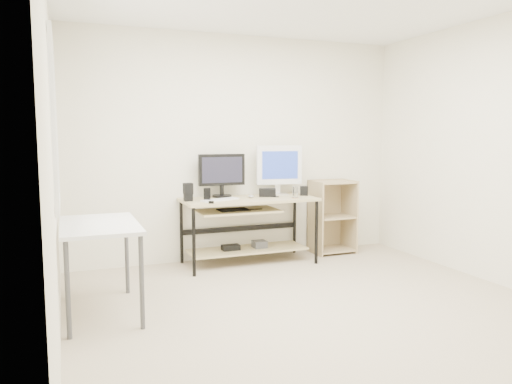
{
  "coord_description": "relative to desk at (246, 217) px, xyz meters",
  "views": [
    {
      "loc": [
        -1.94,
        -3.55,
        1.46
      ],
      "look_at": [
        -0.05,
        1.3,
        0.86
      ],
      "focal_mm": 35.0,
      "sensor_mm": 36.0,
      "label": 1
    }
  ],
  "objects": [
    {
      "name": "room",
      "position": [
        -0.11,
        -1.62,
        0.78
      ],
      "size": [
        4.01,
        4.01,
        2.62
      ],
      "color": "#BCAB90",
      "rests_on": "ground"
    },
    {
      "name": "desk",
      "position": [
        0.0,
        0.0,
        0.0
      ],
      "size": [
        1.5,
        0.65,
        0.75
      ],
      "color": "tan",
      "rests_on": "ground"
    },
    {
      "name": "side_table",
      "position": [
        -1.65,
        -1.06,
        0.13
      ],
      "size": [
        0.6,
        1.0,
        0.75
      ],
      "color": "silver",
      "rests_on": "ground"
    },
    {
      "name": "shelf_unit",
      "position": [
        1.18,
        0.16,
        -0.09
      ],
      "size": [
        0.5,
        0.4,
        0.9
      ],
      "color": "tan",
      "rests_on": "ground"
    },
    {
      "name": "black_monitor",
      "position": [
        -0.23,
        0.2,
        0.49
      ],
      "size": [
        0.54,
        0.22,
        0.49
      ],
      "rotation": [
        0.0,
        0.0,
        -0.03
      ],
      "color": "black",
      "rests_on": "desk"
    },
    {
      "name": "white_imac",
      "position": [
        0.47,
        0.17,
        0.55
      ],
      "size": [
        0.55,
        0.17,
        0.58
      ],
      "rotation": [
        0.0,
        0.0,
        -0.14
      ],
      "color": "silver",
      "rests_on": "desk"
    },
    {
      "name": "keyboard",
      "position": [
        -0.33,
        -0.07,
        0.22
      ],
      "size": [
        0.46,
        0.27,
        0.02
      ],
      "primitive_type": "cube",
      "rotation": [
        0.0,
        0.0,
        0.36
      ],
      "color": "silver",
      "rests_on": "desk"
    },
    {
      "name": "mouse",
      "position": [
        0.06,
        0.02,
        0.23
      ],
      "size": [
        0.07,
        0.1,
        0.03
      ],
      "primitive_type": "ellipsoid",
      "rotation": [
        0.0,
        0.0,
        -0.11
      ],
      "color": "#ABABB0",
      "rests_on": "desk"
    },
    {
      "name": "center_speaker",
      "position": [
        0.27,
        0.03,
        0.26
      ],
      "size": [
        0.21,
        0.15,
        0.1
      ],
      "primitive_type": "cube",
      "rotation": [
        0.0,
        0.0,
        -0.38
      ],
      "color": "black",
      "rests_on": "desk"
    },
    {
      "name": "speaker_left",
      "position": [
        -0.67,
        0.0,
        0.31
      ],
      "size": [
        0.1,
        0.1,
        0.19
      ],
      "rotation": [
        0.0,
        0.0,
        -0.02
      ],
      "color": "black",
      "rests_on": "desk"
    },
    {
      "name": "speaker_right",
      "position": [
        0.72,
        0.0,
        0.27
      ],
      "size": [
        0.12,
        0.12,
        0.11
      ],
      "primitive_type": "cube",
      "rotation": [
        0.0,
        0.0,
        -0.42
      ],
      "color": "black",
      "rests_on": "desk"
    },
    {
      "name": "audio_controller",
      "position": [
        -0.48,
        -0.07,
        0.28
      ],
      "size": [
        0.08,
        0.07,
        0.14
      ],
      "primitive_type": "cube",
      "rotation": [
        0.0,
        0.0,
        -0.43
      ],
      "color": "black",
      "rests_on": "desk"
    },
    {
      "name": "volume_puck",
      "position": [
        -0.49,
        -0.27,
        0.22
      ],
      "size": [
        0.07,
        0.07,
        0.02
      ],
      "primitive_type": "cylinder",
      "rotation": [
        0.0,
        0.0,
        -0.2
      ],
      "color": "black",
      "rests_on": "desk"
    },
    {
      "name": "smartphone",
      "position": [
        0.35,
        0.01,
        0.22
      ],
      "size": [
        0.06,
        0.11,
        0.01
      ],
      "primitive_type": "cube",
      "rotation": [
        0.0,
        0.0,
        -0.04
      ],
      "color": "black",
      "rests_on": "desk"
    },
    {
      "name": "coaster",
      "position": [
        0.51,
        -0.19,
        0.21
      ],
      "size": [
        0.08,
        0.08,
        0.01
      ],
      "primitive_type": "cylinder",
      "rotation": [
        0.0,
        0.0,
        -0.02
      ],
      "color": "olive",
      "rests_on": "desk"
    },
    {
      "name": "drinking_glass",
      "position": [
        0.51,
        -0.19,
        0.28
      ],
      "size": [
        0.06,
        0.06,
        0.13
      ],
      "primitive_type": "cylinder",
      "rotation": [
        0.0,
        0.0,
        -0.02
      ],
      "color": "white",
      "rests_on": "coaster"
    }
  ]
}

